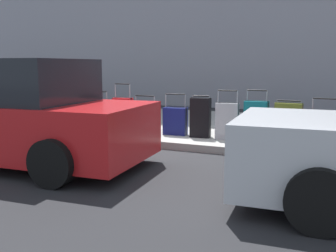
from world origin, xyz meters
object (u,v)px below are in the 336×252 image
at_px(suitcase_teal_10, 85,112).
at_px(suitcase_silver_4, 227,121).
at_px(parked_car_red_1, 17,115).
at_px(suitcase_navy_6, 175,121).
at_px(suitcase_teal_3, 256,121).
at_px(suitcase_maroon_7, 145,120).
at_px(bollard_post, 3,105).
at_px(suitcase_olive_2, 288,124).
at_px(suitcase_black_5, 200,118).
at_px(suitcase_silver_11, 64,113).
at_px(suitcase_red_8, 123,114).
at_px(fire_hydrant, 33,109).
at_px(suitcase_olive_9, 101,116).
at_px(suitcase_red_1, 323,132).

bearing_deg(suitcase_teal_10, suitcase_silver_4, 179.02).
bearing_deg(parked_car_red_1, suitcase_navy_6, -122.49).
relative_size(suitcase_teal_3, suitcase_maroon_7, 1.21).
bearing_deg(bollard_post, suitcase_teal_3, -178.68).
xyz_separation_m(suitcase_olive_2, bollard_post, (6.66, 0.12, 0.08)).
distance_m(suitcase_silver_4, suitcase_navy_6, 1.10).
bearing_deg(suitcase_black_5, suitcase_teal_3, 179.10).
height_order(suitcase_black_5, suitcase_maroon_7, suitcase_black_5).
xyz_separation_m(suitcase_teal_3, bollard_post, (6.09, 0.14, 0.07)).
relative_size(suitcase_silver_11, bollard_post, 1.05).
bearing_deg(suitcase_teal_3, suitcase_navy_6, -2.81).
xyz_separation_m(suitcase_teal_3, suitcase_silver_11, (4.37, 0.02, -0.05)).
distance_m(suitcase_red_8, fire_hydrant, 2.47).
distance_m(suitcase_red_8, suitcase_teal_10, 1.02).
bearing_deg(suitcase_teal_10, fire_hydrant, 2.20).
bearing_deg(suitcase_navy_6, suitcase_red_8, 2.50).
distance_m(suitcase_black_5, suitcase_red_8, 1.76).
bearing_deg(suitcase_navy_6, bollard_post, 2.86).
relative_size(suitcase_olive_2, suitcase_olive_9, 0.94).
bearing_deg(suitcase_teal_10, suitcase_red_1, 179.36).
height_order(suitcase_olive_2, suitcase_black_5, suitcase_black_5).
distance_m(suitcase_navy_6, suitcase_silver_11, 2.72).
height_order(suitcase_olive_9, suitcase_silver_11, suitcase_silver_11).
relative_size(suitcase_olive_2, fire_hydrant, 1.10).
bearing_deg(bollard_post, suitcase_silver_11, -176.15).
xyz_separation_m(suitcase_silver_4, bollard_post, (5.54, 0.15, 0.10)).
height_order(suitcase_black_5, suitcase_teal_10, suitcase_teal_10).
xyz_separation_m(suitcase_red_1, suitcase_olive_9, (4.53, 0.02, 0.04)).
relative_size(suitcase_silver_4, suitcase_navy_6, 1.13).
distance_m(suitcase_red_8, suitcase_olive_9, 0.52).
height_order(suitcase_navy_6, bollard_post, bollard_post).
xyz_separation_m(suitcase_maroon_7, bollard_post, (3.83, 0.07, 0.16)).
distance_m(suitcase_navy_6, suitcase_red_8, 1.20).
bearing_deg(suitcase_silver_4, suitcase_silver_11, 0.49).
distance_m(suitcase_olive_2, suitcase_olive_9, 3.94).
distance_m(suitcase_teal_3, bollard_post, 6.09).
relative_size(suitcase_red_8, parked_car_red_1, 0.24).
relative_size(suitcase_navy_6, suitcase_teal_10, 0.90).
distance_m(suitcase_silver_11, bollard_post, 1.73).
distance_m(suitcase_olive_2, parked_car_red_1, 4.63).
height_order(suitcase_olive_2, parked_car_red_1, parked_car_red_1).
xyz_separation_m(suitcase_olive_2, suitcase_silver_4, (1.12, -0.02, -0.02)).
bearing_deg(suitcase_silver_4, suitcase_navy_6, -3.79).
relative_size(suitcase_silver_4, bollard_post, 1.05).
relative_size(suitcase_red_1, suitcase_silver_11, 0.91).
distance_m(suitcase_black_5, suitcase_silver_11, 3.28).
bearing_deg(suitcase_teal_3, suitcase_red_1, -179.54).
bearing_deg(suitcase_red_1, bollard_post, 1.18).
bearing_deg(suitcase_silver_4, fire_hydrant, -0.01).
height_order(suitcase_red_1, suitcase_teal_10, suitcase_teal_10).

